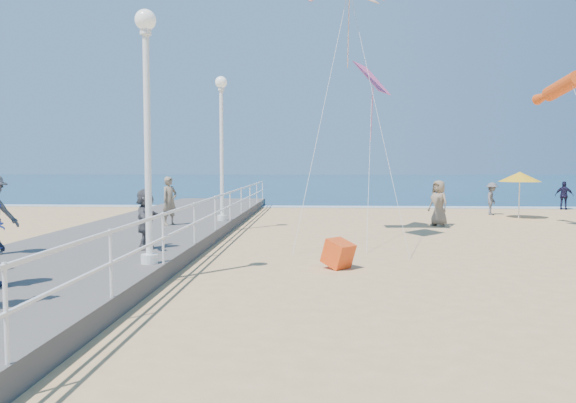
# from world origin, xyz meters

# --- Properties ---
(ground) EXTENTS (160.00, 160.00, 0.00)m
(ground) POSITION_xyz_m (0.00, 0.00, 0.00)
(ground) COLOR #DCB173
(ground) RESTS_ON ground
(ocean) EXTENTS (160.00, 90.00, 0.05)m
(ocean) POSITION_xyz_m (0.00, 65.00, 0.01)
(ocean) COLOR navy
(ocean) RESTS_ON ground
(surf_line) EXTENTS (160.00, 1.20, 0.04)m
(surf_line) POSITION_xyz_m (0.00, 20.50, 0.03)
(surf_line) COLOR white
(surf_line) RESTS_ON ground
(boardwalk) EXTENTS (5.00, 44.00, 0.40)m
(boardwalk) POSITION_xyz_m (-7.50, 0.00, 0.20)
(boardwalk) COLOR #635F5A
(boardwalk) RESTS_ON ground
(railing) EXTENTS (0.05, 42.00, 0.55)m
(railing) POSITION_xyz_m (-5.05, 0.00, 1.25)
(railing) COLOR white
(railing) RESTS_ON boardwalk
(lamp_post_mid) EXTENTS (0.44, 0.44, 5.32)m
(lamp_post_mid) POSITION_xyz_m (-5.35, 0.00, 3.66)
(lamp_post_mid) COLOR white
(lamp_post_mid) RESTS_ON boardwalk
(lamp_post_far) EXTENTS (0.44, 0.44, 5.32)m
(lamp_post_far) POSITION_xyz_m (-5.35, 9.00, 3.66)
(lamp_post_far) COLOR white
(lamp_post_far) RESTS_ON boardwalk
(spectator_5) EXTENTS (0.62, 1.44, 1.50)m
(spectator_5) POSITION_xyz_m (-6.05, 1.98, 1.15)
(spectator_5) COLOR #4F4E53
(spectator_5) RESTS_ON boardwalk
(spectator_6) EXTENTS (0.67, 0.73, 1.67)m
(spectator_6) POSITION_xyz_m (-6.88, 7.34, 1.24)
(spectator_6) COLOR #82715A
(spectator_6) RESTS_ON boardwalk
(beach_walker_a) EXTENTS (0.99, 1.18, 1.59)m
(beach_walker_a) POSITION_xyz_m (6.72, 16.25, 0.80)
(beach_walker_a) COLOR #58585D
(beach_walker_a) RESTS_ON ground
(beach_walker_b) EXTENTS (0.98, 0.75, 1.55)m
(beach_walker_b) POSITION_xyz_m (11.58, 19.54, 0.78)
(beach_walker_b) COLOR #191732
(beach_walker_b) RESTS_ON ground
(beach_walker_c) EXTENTS (1.01, 1.08, 1.85)m
(beach_walker_c) POSITION_xyz_m (3.08, 11.20, 0.92)
(beach_walker_c) COLOR #83705A
(beach_walker_c) RESTS_ON ground
(box_kite) EXTENTS (0.89, 0.88, 0.74)m
(box_kite) POSITION_xyz_m (-1.27, 1.74, 0.30)
(box_kite) COLOR red
(box_kite) RESTS_ON ground
(beach_umbrella) EXTENTS (1.90, 1.90, 2.14)m
(beach_umbrella) POSITION_xyz_m (7.45, 14.58, 1.91)
(beach_umbrella) COLOR white
(beach_umbrella) RESTS_ON ground
(kite_windsock) EXTENTS (1.08, 3.09, 1.17)m
(kite_windsock) POSITION_xyz_m (7.18, 9.68, 5.35)
(kite_windsock) COLOR #D94712
(kite_diamond_pink) EXTENTS (1.51, 1.76, 1.13)m
(kite_diamond_pink) POSITION_xyz_m (0.19, 9.32, 5.64)
(kite_diamond_pink) COLOR #E65493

